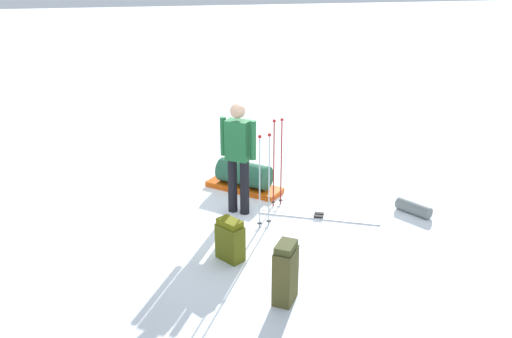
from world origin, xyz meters
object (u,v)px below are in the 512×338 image
object	(u,v)px
gear_sled	(244,177)
skier_standing	(238,153)
backpack_large_dark	(285,273)
ski_poles_planted_near	(264,177)
ski_pair_near	(319,216)
ski_poles_planted_far	(278,159)
sleeping_mat_rolled	(413,208)
backpack_bright	(230,240)

from	to	relation	value
gear_sled	skier_standing	bearing A→B (deg)	72.99
backpack_large_dark	ski_poles_planted_near	bearing A→B (deg)	-96.51
skier_standing	ski_pair_near	distance (m)	1.54
backpack_large_dark	ski_poles_planted_far	size ratio (longest dim) A/B	0.52
ski_poles_planted_near	ski_pair_near	bearing A→B (deg)	-174.01
sleeping_mat_rolled	skier_standing	bearing A→B (deg)	-14.22
backpack_bright	ski_poles_planted_far	xyz separation A→B (m)	(-1.01, -1.47, 0.50)
skier_standing	ski_pair_near	world-z (taller)	skier_standing
gear_sled	sleeping_mat_rolled	bearing A→B (deg)	147.37
ski_poles_planted_near	sleeping_mat_rolled	world-z (taller)	ski_poles_planted_near
skier_standing	ski_pair_near	xyz separation A→B (m)	(-1.13, 0.45, -0.94)
ski_pair_near	gear_sled	bearing A→B (deg)	-55.62
backpack_bright	ski_poles_planted_far	bearing A→B (deg)	-124.52
backpack_bright	gear_sled	distance (m)	2.27
backpack_bright	ski_poles_planted_far	distance (m)	1.86
backpack_large_dark	backpack_bright	size ratio (longest dim) A/B	1.30
skier_standing	gear_sled	xyz separation A→B (m)	(-0.25, -0.83, -0.73)
gear_sled	ski_pair_near	bearing A→B (deg)	124.38
ski_pair_near	ski_poles_planted_near	bearing A→B (deg)	5.99
ski_pair_near	gear_sled	distance (m)	1.56
ski_pair_near	backpack_bright	distance (m)	1.78
skier_standing	ski_poles_planted_near	bearing A→B (deg)	116.17
backpack_large_dark	ski_poles_planted_near	distance (m)	1.91
ski_pair_near	ski_poles_planted_near	world-z (taller)	ski_poles_planted_near
gear_sled	backpack_large_dark	bearing A→B (deg)	86.45
ski_poles_planted_far	gear_sled	distance (m)	0.97
backpack_large_dark	gear_sled	distance (m)	3.23
skier_standing	backpack_bright	xyz separation A→B (m)	(0.38, 1.35, -0.68)
sleeping_mat_rolled	ski_poles_planted_near	bearing A→B (deg)	-2.73
ski_pair_near	backpack_bright	world-z (taller)	backpack_bright
ski_poles_planted_far	ski_pair_near	bearing A→B (deg)	130.86
skier_standing	sleeping_mat_rolled	size ratio (longest dim) A/B	3.09
backpack_large_dark	gear_sled	xyz separation A→B (m)	(-0.20, -3.22, -0.13)
ski_pair_near	ski_poles_planted_far	xyz separation A→B (m)	(0.49, -0.57, 0.76)
ski_poles_planted_far	gear_sled	bearing A→B (deg)	-61.72
backpack_large_dark	ski_pair_near	bearing A→B (deg)	-118.98
backpack_bright	ski_pair_near	bearing A→B (deg)	-149.13
backpack_bright	ski_poles_planted_far	world-z (taller)	ski_poles_planted_far
gear_sled	backpack_bright	bearing A→B (deg)	73.80
ski_poles_planted_near	sleeping_mat_rolled	distance (m)	2.40
backpack_bright	ski_poles_planted_near	distance (m)	1.15
ski_poles_planted_near	gear_sled	size ratio (longest dim) A/B	1.12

